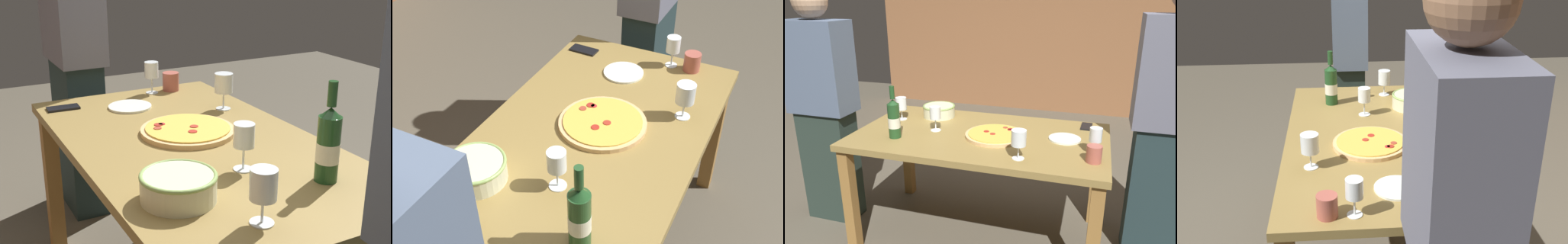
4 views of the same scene
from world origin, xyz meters
TOP-DOWN VIEW (x-y plane):
  - dining_table at (0.00, 0.00)m, footprint 1.60×0.90m
  - pizza at (0.10, -0.02)m, footprint 0.38×0.38m
  - serving_bowl at (-0.40, 0.27)m, footprint 0.23×0.23m
  - wine_bottle at (-0.49, -0.21)m, footprint 0.08×0.08m
  - wine_glass_near_pizza at (-0.30, -0.02)m, footprint 0.07×0.07m
  - wine_glass_by_bottle at (0.31, -0.31)m, footprint 0.08×0.08m
  - wine_glass_far_left at (0.71, -0.13)m, footprint 0.07×0.07m
  - wine_glass_far_right at (-0.63, 0.12)m, footprint 0.08×0.08m
  - cup_amber at (0.71, -0.23)m, footprint 0.08×0.08m
  - side_plate at (0.53, 0.06)m, footprint 0.20×0.20m
  - cell_phone at (0.65, 0.34)m, footprint 0.08×0.15m
  - person_guest_left at (1.13, 0.14)m, footprint 0.45×0.24m

SIDE VIEW (x-z plane):
  - dining_table at x=0.00m, z-range 0.28..1.03m
  - side_plate at x=0.53m, z-range 0.75..0.76m
  - cell_phone at x=0.65m, z-range 0.75..0.76m
  - pizza at x=0.10m, z-range 0.75..0.78m
  - cup_amber at x=0.71m, z-range 0.75..0.84m
  - serving_bowl at x=-0.40m, z-range 0.75..0.84m
  - wine_glass_far_right at x=-0.63m, z-range 0.78..0.94m
  - wine_glass_by_bottle at x=0.31m, z-range 0.78..0.95m
  - wine_glass_far_left at x=0.71m, z-range 0.78..0.94m
  - wine_glass_near_pizza at x=-0.30m, z-range 0.79..0.95m
  - wine_bottle at x=-0.49m, z-range 0.71..1.04m
  - person_guest_left at x=1.13m, z-range 0.01..1.76m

